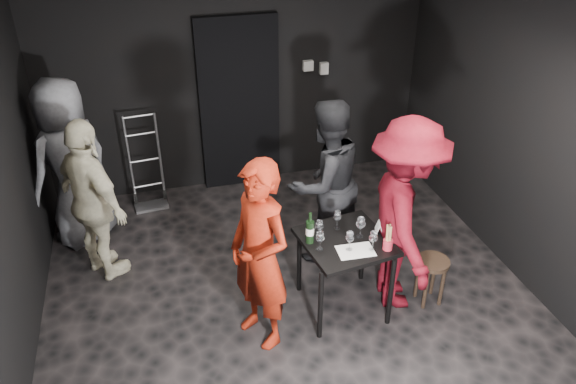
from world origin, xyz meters
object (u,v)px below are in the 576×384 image
object	(u,v)px
hand_truck	(149,188)
woman_black	(326,172)
tasting_table	(345,249)
stool	(432,270)
wine_bottle	(310,231)
breadstick_cup	(388,238)
bystander_cream	(92,195)
bystander_grey	(67,148)
server_red	(260,246)
man_maroon	(407,197)

from	to	relation	value
hand_truck	woman_black	xyz separation A→B (m)	(1.68, -1.47, 0.76)
hand_truck	tasting_table	size ratio (longest dim) A/B	1.52
stool	wine_bottle	world-z (taller)	wine_bottle
woman_black	breadstick_cup	world-z (taller)	woman_black
stool	wine_bottle	size ratio (longest dim) A/B	1.59
bystander_cream	wine_bottle	bearing A→B (deg)	-154.22
bystander_cream	breadstick_cup	world-z (taller)	bystander_cream
breadstick_cup	wine_bottle	bearing A→B (deg)	156.18
tasting_table	bystander_grey	bearing A→B (deg)	142.73
server_red	man_maroon	world-z (taller)	man_maroon
woman_black	man_maroon	size ratio (longest dim) A/B	0.88
woman_black	man_maroon	bearing A→B (deg)	99.54
bystander_cream	wine_bottle	distance (m)	2.07
woman_black	bystander_cream	world-z (taller)	woman_black
bystander_grey	wine_bottle	bearing A→B (deg)	98.19
hand_truck	bystander_grey	size ratio (longest dim) A/B	0.52
server_red	woman_black	world-z (taller)	woman_black
tasting_table	man_maroon	bearing A→B (deg)	-1.64
stool	tasting_table	bearing A→B (deg)	169.69
server_red	bystander_grey	distance (m)	2.46
bystander_cream	bystander_grey	size ratio (longest dim) A/B	0.83
server_red	man_maroon	bearing A→B (deg)	67.94
server_red	bystander_grey	size ratio (longest dim) A/B	0.87
woman_black	hand_truck	bearing A→B (deg)	-60.10
hand_truck	server_red	world-z (taller)	server_red
tasting_table	stool	world-z (taller)	tasting_table
hand_truck	wine_bottle	world-z (taller)	hand_truck
breadstick_cup	server_red	bearing A→B (deg)	177.07
man_maroon	tasting_table	bearing A→B (deg)	99.12
bystander_cream	bystander_grey	bearing A→B (deg)	-16.28
hand_truck	woman_black	distance (m)	2.36
man_maroon	bystander_grey	bearing A→B (deg)	68.73
server_red	wine_bottle	size ratio (longest dim) A/B	6.45
tasting_table	wine_bottle	size ratio (longest dim) A/B	2.54
tasting_table	server_red	distance (m)	0.86
hand_truck	server_red	distance (m)	2.68
stool	man_maroon	size ratio (longest dim) A/B	0.21
hand_truck	bystander_cream	distance (m)	1.47
tasting_table	bystander_grey	xyz separation A→B (m)	(-2.32, 1.76, 0.44)
tasting_table	man_maroon	world-z (taller)	man_maroon
bystander_cream	hand_truck	bearing A→B (deg)	-56.86
woman_black	wine_bottle	bearing A→B (deg)	43.88
woman_black	man_maroon	xyz separation A→B (m)	(0.44, -0.82, 0.13)
bystander_grey	breadstick_cup	distance (m)	3.29
tasting_table	wine_bottle	bearing A→B (deg)	171.05
server_red	breadstick_cup	distance (m)	1.09
bystander_grey	wine_bottle	world-z (taller)	bystander_grey
server_red	woman_black	size ratio (longest dim) A/B	0.98
tasting_table	bystander_cream	bearing A→B (deg)	152.68
server_red	wine_bottle	bearing A→B (deg)	85.18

